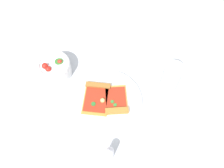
{
  "coord_description": "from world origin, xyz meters",
  "views": [
    {
      "loc": [
        -0.34,
        -0.25,
        0.87
      ],
      "look_at": [
        0.06,
        -0.03,
        0.03
      ],
      "focal_mm": 39.73,
      "sensor_mm": 36.0,
      "label": 1
    }
  ],
  "objects_px": {
    "soda_glass": "(171,78)",
    "pizza_slice_far": "(116,102)",
    "paper_napkin": "(120,37)",
    "pepper_shaker": "(109,153)",
    "plate": "(106,101)",
    "salad_bowl": "(55,68)",
    "pizza_slice_near": "(97,96)"
  },
  "relations": [
    {
      "from": "salad_bowl",
      "to": "paper_napkin",
      "type": "relative_size",
      "value": 0.92
    },
    {
      "from": "soda_glass",
      "to": "paper_napkin",
      "type": "distance_m",
      "value": 0.31
    },
    {
      "from": "soda_glass",
      "to": "plate",
      "type": "bearing_deg",
      "value": 135.0
    },
    {
      "from": "pizza_slice_far",
      "to": "soda_glass",
      "type": "relative_size",
      "value": 1.06
    },
    {
      "from": "pepper_shaker",
      "to": "salad_bowl",
      "type": "bearing_deg",
      "value": 61.85
    },
    {
      "from": "pizza_slice_far",
      "to": "soda_glass",
      "type": "distance_m",
      "value": 0.22
    },
    {
      "from": "soda_glass",
      "to": "pepper_shaker",
      "type": "xyz_separation_m",
      "value": [
        -0.35,
        0.07,
        -0.03
      ]
    },
    {
      "from": "soda_glass",
      "to": "pizza_slice_far",
      "type": "bearing_deg",
      "value": 140.19
    },
    {
      "from": "pizza_slice_near",
      "to": "paper_napkin",
      "type": "distance_m",
      "value": 0.31
    },
    {
      "from": "plate",
      "to": "salad_bowl",
      "type": "distance_m",
      "value": 0.24
    },
    {
      "from": "plate",
      "to": "salad_bowl",
      "type": "bearing_deg",
      "value": 86.17
    },
    {
      "from": "pizza_slice_far",
      "to": "pizza_slice_near",
      "type": "bearing_deg",
      "value": 99.59
    },
    {
      "from": "salad_bowl",
      "to": "soda_glass",
      "type": "bearing_deg",
      "value": -68.76
    },
    {
      "from": "pizza_slice_near",
      "to": "soda_glass",
      "type": "relative_size",
      "value": 1.15
    },
    {
      "from": "pizza_slice_near",
      "to": "pizza_slice_far",
      "type": "bearing_deg",
      "value": -80.41
    },
    {
      "from": "soda_glass",
      "to": "paper_napkin",
      "type": "xyz_separation_m",
      "value": [
        0.13,
        0.28,
        -0.06
      ]
    },
    {
      "from": "paper_napkin",
      "to": "pepper_shaker",
      "type": "relative_size",
      "value": 1.66
    },
    {
      "from": "plate",
      "to": "paper_napkin",
      "type": "bearing_deg",
      "value": 18.34
    },
    {
      "from": "pizza_slice_near",
      "to": "pizza_slice_far",
      "type": "xyz_separation_m",
      "value": [
        0.01,
        -0.08,
        -0.0
      ]
    },
    {
      "from": "pizza_slice_near",
      "to": "paper_napkin",
      "type": "xyz_separation_m",
      "value": [
        0.31,
        0.06,
        -0.02
      ]
    },
    {
      "from": "pizza_slice_far",
      "to": "pepper_shaker",
      "type": "height_order",
      "value": "pepper_shaker"
    },
    {
      "from": "plate",
      "to": "pepper_shaker",
      "type": "xyz_separation_m",
      "value": [
        -0.17,
        -0.11,
        0.03
      ]
    },
    {
      "from": "pizza_slice_far",
      "to": "plate",
      "type": "bearing_deg",
      "value": 104.4
    },
    {
      "from": "paper_napkin",
      "to": "soda_glass",
      "type": "bearing_deg",
      "value": -114.29
    },
    {
      "from": "plate",
      "to": "pizza_slice_far",
      "type": "xyz_separation_m",
      "value": [
        0.01,
        -0.04,
        0.01
      ]
    },
    {
      "from": "plate",
      "to": "salad_bowl",
      "type": "height_order",
      "value": "salad_bowl"
    },
    {
      "from": "plate",
      "to": "salad_bowl",
      "type": "relative_size",
      "value": 2.2
    },
    {
      "from": "soda_glass",
      "to": "paper_napkin",
      "type": "bearing_deg",
      "value": 65.71
    },
    {
      "from": "pizza_slice_far",
      "to": "soda_glass",
      "type": "xyz_separation_m",
      "value": [
        0.17,
        -0.14,
        0.05
      ]
    },
    {
      "from": "paper_napkin",
      "to": "pizza_slice_near",
      "type": "bearing_deg",
      "value": -168.49
    },
    {
      "from": "pizza_slice_far",
      "to": "salad_bowl",
      "type": "height_order",
      "value": "salad_bowl"
    },
    {
      "from": "plate",
      "to": "paper_napkin",
      "type": "distance_m",
      "value": 0.32
    }
  ]
}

